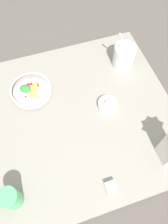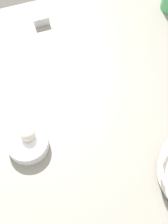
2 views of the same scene
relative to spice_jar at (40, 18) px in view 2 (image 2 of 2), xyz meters
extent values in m
plane|color=#4C4742|center=(-0.41, -0.01, -0.05)|extent=(6.00, 6.00, 0.00)
cube|color=gray|center=(-0.41, -0.01, -0.03)|extent=(1.01, 1.01, 0.04)
cube|color=silver|center=(0.00, 0.00, 0.00)|extent=(0.05, 0.05, 0.03)
cube|color=brown|center=(0.00, 0.00, 0.00)|extent=(0.04, 0.04, 0.02)
cylinder|color=white|center=(-0.41, 0.14, 0.00)|extent=(0.11, 0.11, 0.03)
sphere|color=silver|center=(-0.40, 0.13, 0.03)|extent=(0.04, 0.04, 0.04)
camera|label=1|loc=(0.13, -0.17, 1.04)|focal=35.00mm
camera|label=2|loc=(-0.74, 0.10, 0.73)|focal=50.00mm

